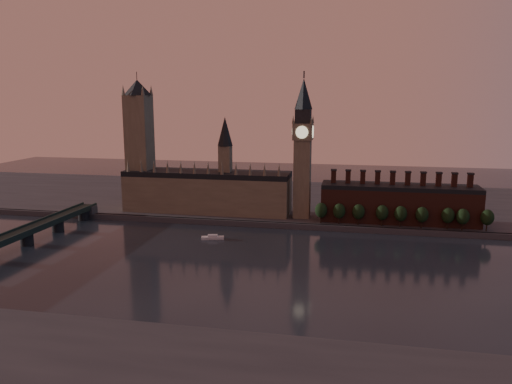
{
  "coord_description": "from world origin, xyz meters",
  "views": [
    {
      "loc": [
        47.92,
        -254.11,
        92.25
      ],
      "look_at": [
        -13.91,
        55.0,
        32.53
      ],
      "focal_mm": 35.0,
      "sensor_mm": 36.0,
      "label": 1
    }
  ],
  "objects_px": {
    "victoria_tower": "(139,140)",
    "river_boat": "(213,237)",
    "big_ben": "(303,147)",
    "westminster_bridge": "(5,242)"
  },
  "relations": [
    {
      "from": "victoria_tower",
      "to": "westminster_bridge",
      "type": "relative_size",
      "value": 0.54
    },
    {
      "from": "westminster_bridge",
      "to": "river_boat",
      "type": "xyz_separation_m",
      "value": [
        112.14,
        55.89,
        -6.3
      ]
    },
    {
      "from": "westminster_bridge",
      "to": "river_boat",
      "type": "distance_m",
      "value": 125.46
    },
    {
      "from": "victoria_tower",
      "to": "river_boat",
      "type": "bearing_deg",
      "value": -38.7
    },
    {
      "from": "big_ben",
      "to": "river_boat",
      "type": "height_order",
      "value": "big_ben"
    },
    {
      "from": "big_ben",
      "to": "westminster_bridge",
      "type": "xyz_separation_m",
      "value": [
        -165.0,
        -112.7,
        -49.39
      ]
    },
    {
      "from": "big_ben",
      "to": "river_boat",
      "type": "distance_m",
      "value": 95.51
    },
    {
      "from": "victoria_tower",
      "to": "westminster_bridge",
      "type": "xyz_separation_m",
      "value": [
        -35.0,
        -117.7,
        -51.65
      ]
    },
    {
      "from": "victoria_tower",
      "to": "river_boat",
      "type": "height_order",
      "value": "victoria_tower"
    },
    {
      "from": "big_ben",
      "to": "river_boat",
      "type": "bearing_deg",
      "value": -132.94
    }
  ]
}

